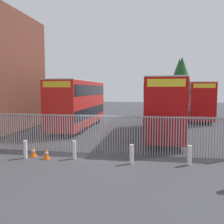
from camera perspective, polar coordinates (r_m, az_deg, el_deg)
The scene contains 13 objects.
ground_plane at distance 21.87m, azimuth 1.76°, elevation -4.28°, with size 100.00×100.00×0.00m, color #3D3D42.
palisade_fence at distance 13.98m, azimuth -4.19°, elevation -4.81°, with size 15.07×0.14×2.35m.
double_decker_bus_near_gate at distance 19.65m, azimuth 11.62°, elevation 1.66°, with size 2.54×10.81×4.42m.
double_decker_bus_behind_fence_left at distance 23.40m, azimuth -7.66°, elevation 2.28°, with size 2.54×10.81×4.42m.
double_decker_bus_behind_fence_right at distance 31.50m, azimuth 18.73°, elevation 2.80°, with size 2.54×10.81×4.42m.
bollard_near_left at distance 13.82m, azimuth -19.51°, elevation -8.20°, with size 0.20×0.20×0.95m, color silver.
bollard_center_front at distance 13.11m, azimuth -8.76°, elevation -8.69°, with size 0.20×0.20×0.95m, color silver.
bollard_near_right at distance 12.15m, azimuth 4.58°, elevation -9.76°, with size 0.20×0.20×0.95m, color silver.
bollard_far_right at distance 12.48m, azimuth 17.57°, elevation -9.59°, with size 0.20×0.20×0.95m, color silver.
traffic_cone_by_gate at distance 14.04m, azimuth -17.81°, elevation -8.72°, with size 0.34×0.34×0.59m.
traffic_cone_near_kerb at distance 13.38m, azimuth -14.99°, elevation -9.34°, with size 0.34×0.34×0.59m.
tree_tall_back at distance 41.39m, azimuth 15.36°, elevation 7.30°, with size 4.71×4.71×8.60m.
tree_short_side at distance 36.61m, azimuth 15.89°, elevation 7.54°, with size 4.21×4.21×8.23m.
Camera 1 is at (2.95, -13.37, 3.62)m, focal length 39.33 mm.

